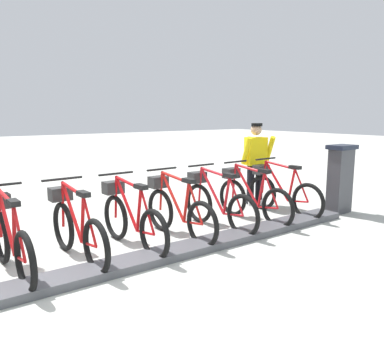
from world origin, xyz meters
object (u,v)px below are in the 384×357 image
(bike_docked_0, at_px, (281,191))
(bike_docked_3, at_px, (177,210))
(bike_docked_2, at_px, (217,203))
(payment_kiosk, at_px, (340,178))
(bike_docked_5, at_px, (76,227))
(bike_docked_1, at_px, (251,197))
(bike_docked_4, at_px, (131,218))
(worker_near_rack, at_px, (256,161))
(bike_docked_6, at_px, (10,239))

(bike_docked_0, distance_m, bike_docked_3, 2.33)
(bike_docked_0, xyz_separation_m, bike_docked_2, (0.00, 1.55, 0.00))
(payment_kiosk, relative_size, bike_docked_2, 0.74)
(bike_docked_2, xyz_separation_m, bike_docked_5, (0.00, 2.33, 0.00))
(bike_docked_0, xyz_separation_m, bike_docked_3, (0.00, 2.33, 0.00))
(bike_docked_2, bearing_deg, bike_docked_1, -90.00)
(bike_docked_1, distance_m, bike_docked_4, 2.33)
(bike_docked_1, xyz_separation_m, bike_docked_3, (0.00, 1.55, 0.00))
(worker_near_rack, bearing_deg, bike_docked_1, 131.28)
(bike_docked_3, relative_size, bike_docked_4, 1.00)
(bike_docked_1, bearing_deg, bike_docked_4, 90.00)
(payment_kiosk, relative_size, bike_docked_6, 0.74)
(bike_docked_4, relative_size, bike_docked_6, 1.00)
(bike_docked_0, xyz_separation_m, bike_docked_5, (0.00, 3.88, 0.00))
(bike_docked_5, xyz_separation_m, bike_docked_6, (0.00, 0.78, 0.00))
(bike_docked_6, bearing_deg, bike_docked_0, -90.00)
(payment_kiosk, distance_m, bike_docked_4, 4.13)
(bike_docked_5, bearing_deg, bike_docked_6, 90.00)
(bike_docked_2, bearing_deg, worker_near_rack, -64.27)
(payment_kiosk, xyz_separation_m, bike_docked_0, (0.57, 0.98, -0.24))
(bike_docked_0, xyz_separation_m, worker_near_rack, (0.83, -0.17, 0.48))
(payment_kiosk, distance_m, bike_docked_2, 2.60)
(payment_kiosk, distance_m, bike_docked_6, 5.67)
(bike_docked_0, bearing_deg, bike_docked_4, 90.00)
(bike_docked_0, relative_size, bike_docked_4, 1.00)
(worker_near_rack, bearing_deg, bike_docked_3, 108.37)
(bike_docked_3, bearing_deg, bike_docked_2, -90.00)
(worker_near_rack, bearing_deg, bike_docked_2, 115.73)
(bike_docked_2, height_order, worker_near_rack, worker_near_rack)
(bike_docked_3, xyz_separation_m, bike_docked_6, (0.00, 2.33, 0.00))
(bike_docked_0, height_order, worker_near_rack, worker_near_rack)
(bike_docked_6, distance_m, worker_near_rack, 4.92)
(bike_docked_3, distance_m, bike_docked_4, 0.78)
(bike_docked_5, relative_size, bike_docked_6, 1.00)
(payment_kiosk, distance_m, worker_near_rack, 1.64)
(bike_docked_4, xyz_separation_m, bike_docked_6, (0.00, 1.55, 0.00))
(bike_docked_2, bearing_deg, bike_docked_0, -90.00)
(payment_kiosk, height_order, bike_docked_0, payment_kiosk)
(bike_docked_4, bearing_deg, bike_docked_1, -90.00)
(bike_docked_2, relative_size, bike_docked_3, 1.00)
(bike_docked_0, distance_m, worker_near_rack, 0.97)
(payment_kiosk, bearing_deg, worker_near_rack, 30.05)
(bike_docked_0, distance_m, bike_docked_2, 1.55)
(bike_docked_1, bearing_deg, bike_docked_3, 90.00)
(bike_docked_1, distance_m, bike_docked_2, 0.78)
(payment_kiosk, distance_m, bike_docked_1, 1.86)
(bike_docked_5, relative_size, worker_near_rack, 1.04)
(bike_docked_4, distance_m, worker_near_rack, 3.41)
(payment_kiosk, height_order, worker_near_rack, worker_near_rack)
(bike_docked_5, xyz_separation_m, worker_near_rack, (0.83, -4.05, 0.48))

